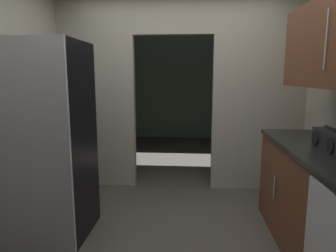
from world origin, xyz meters
TOP-DOWN VIEW (x-y plane):
  - ground at (0.00, 0.00)m, footprint 20.00×20.00m
  - kitchen_partition at (0.03, 1.50)m, footprint 3.22×0.12m
  - adjoining_room_shell at (0.00, 3.72)m, footprint 3.22×3.39m
  - refrigerator at (-1.21, 0.14)m, footprint 0.78×0.73m
  - lower_cabinet_run at (1.27, -0.25)m, footprint 0.69×2.13m
  - boombox at (1.23, -0.16)m, footprint 0.16×0.43m

SIDE VIEW (x-z plane):
  - ground at x=0.00m, z-range 0.00..0.00m
  - lower_cabinet_run at x=1.27m, z-range 0.00..0.93m
  - refrigerator at x=-1.21m, z-range 0.00..1.82m
  - boombox at x=1.23m, z-range 0.92..1.11m
  - adjoining_room_shell at x=0.00m, z-range 0.00..2.62m
  - kitchen_partition at x=0.03m, z-range 0.10..2.72m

